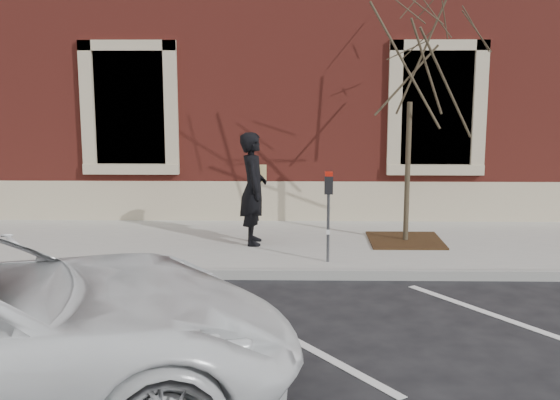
{
  "coord_description": "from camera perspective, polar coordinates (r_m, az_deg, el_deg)",
  "views": [
    {
      "loc": [
        0.2,
        -10.28,
        3.08
      ],
      "look_at": [
        0.0,
        0.6,
        1.1
      ],
      "focal_mm": 45.0,
      "sensor_mm": 36.0,
      "label": 1
    }
  ],
  "objects": [
    {
      "name": "ground",
      "position": [
        10.73,
        -0.06,
        -6.36
      ],
      "size": [
        120.0,
        120.0,
        0.0
      ],
      "primitive_type": "plane",
      "color": "#28282B",
      "rests_on": "ground"
    },
    {
      "name": "sidewalk_near",
      "position": [
        12.4,
        0.1,
        -3.71
      ],
      "size": [
        40.0,
        3.5,
        0.15
      ],
      "primitive_type": "cube",
      "color": "#B7B5AC",
      "rests_on": "ground"
    },
    {
      "name": "curb_near",
      "position": [
        10.66,
        -0.06,
        -6.06
      ],
      "size": [
        40.0,
        0.12,
        0.15
      ],
      "primitive_type": "cube",
      "color": "#9E9E99",
      "rests_on": "ground"
    },
    {
      "name": "parking_stripes",
      "position": [
        8.65,
        -0.34,
        -10.53
      ],
      "size": [
        28.0,
        4.4,
        0.01
      ],
      "primitive_type": null,
      "color": "silver",
      "rests_on": "ground"
    },
    {
      "name": "building_civic",
      "position": [
        18.04,
        0.42,
        13.22
      ],
      "size": [
        40.0,
        8.62,
        8.0
      ],
      "color": "maroon",
      "rests_on": "ground"
    },
    {
      "name": "man",
      "position": [
        12.04,
        -2.19,
        0.93
      ],
      "size": [
        0.51,
        0.73,
        1.94
      ],
      "primitive_type": "imported",
      "rotation": [
        0.0,
        0.0,
        1.64
      ],
      "color": "black",
      "rests_on": "sidewalk_near"
    },
    {
      "name": "parking_meter",
      "position": [
        10.88,
        3.96,
        0.02
      ],
      "size": [
        0.13,
        0.1,
        1.43
      ],
      "rotation": [
        0.0,
        0.0,
        -0.2
      ],
      "color": "#595B60",
      "rests_on": "sidewalk_near"
    },
    {
      "name": "tree_grate",
      "position": [
        12.58,
        10.15,
        -3.25
      ],
      "size": [
        1.27,
        1.27,
        0.03
      ],
      "primitive_type": "cube",
      "color": "#432C15",
      "rests_on": "sidewalk_near"
    },
    {
      "name": "sapling",
      "position": [
        12.24,
        10.61,
        10.96
      ],
      "size": [
        2.66,
        2.66,
        4.44
      ],
      "color": "#4C402E",
      "rests_on": "sidewalk_near"
    }
  ]
}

